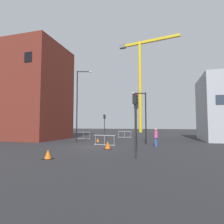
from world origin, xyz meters
TOP-DOWN VIEW (x-y plane):
  - ground at (0.00, 0.00)m, footprint 160.00×160.00m
  - brick_building at (-12.39, 6.26)m, footprint 9.54×8.61m
  - construction_crane at (0.67, 35.25)m, footprint 17.19×4.07m
  - streetlamp_tall at (-3.50, 3.94)m, footprint 1.82×0.70m
  - streetlamp_short at (4.58, 3.41)m, footprint 1.61×0.70m
  - traffic_light_verge at (4.95, -5.10)m, footprint 0.39×0.35m
  - traffic_light_corner at (-2.68, 11.87)m, footprint 0.39×0.30m
  - traffic_light_near at (4.49, -1.61)m, footprint 0.37×0.37m
  - pedestrian_walking at (5.92, 1.79)m, footprint 0.34×0.34m
  - safety_barrier_mid_span at (-4.63, 7.89)m, footprint 2.19×0.29m
  - safety_barrier_front at (0.87, 1.01)m, footprint 2.32×0.37m
  - safety_barrier_right_run at (0.47, 12.83)m, footprint 2.20×0.27m
  - traffic_cone_striped at (-0.27, -6.81)m, footprint 0.58×0.58m
  - traffic_cone_by_barrier at (1.90, -1.23)m, footprint 0.66×0.66m
  - traffic_cone_on_verge at (-1.12, 4.48)m, footprint 0.48×0.48m

SIDE VIEW (x-z plane):
  - ground at x=0.00m, z-range 0.00..0.00m
  - traffic_cone_on_verge at x=-1.12m, z-range -0.02..0.46m
  - traffic_cone_striped at x=-0.27m, z-range -0.02..0.56m
  - traffic_cone_by_barrier at x=1.90m, z-range -0.02..0.65m
  - safety_barrier_mid_span at x=-4.63m, z-range 0.02..1.10m
  - safety_barrier_right_run at x=0.47m, z-range 0.02..1.10m
  - safety_barrier_front at x=0.87m, z-range 0.02..1.10m
  - pedestrian_walking at x=5.92m, z-range 0.15..1.93m
  - traffic_light_corner at x=-2.68m, z-range 0.66..4.48m
  - traffic_light_verge at x=4.95m, z-range 0.70..4.85m
  - traffic_light_near at x=4.49m, z-range 0.70..4.88m
  - streetlamp_short at x=4.58m, z-range 0.60..6.27m
  - streetlamp_tall at x=-3.50m, z-range 0.69..9.61m
  - brick_building at x=-12.39m, z-range 0.00..13.86m
  - construction_crane at x=0.67m, z-range 3.94..30.33m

